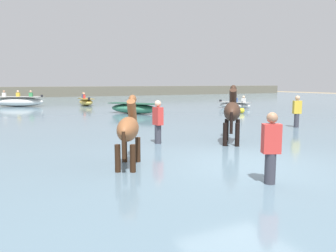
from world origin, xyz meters
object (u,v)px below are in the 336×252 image
object	(u,v)px
boat_distant_east	(134,108)
person_onlooker_left	(297,114)
horse_trailing_chestnut	(129,131)
channel_buoy	(242,110)
horse_lead_dark_bay	(232,113)
person_wading_mid	(158,125)
person_spectator_far	(271,154)
boat_mid_outer	(86,102)
boat_near_starboard	(235,105)
boat_distant_west	(19,101)

from	to	relation	value
boat_distant_east	person_onlooker_left	xyz separation A→B (m)	(3.81, -8.94, 0.25)
horse_trailing_chestnut	channel_buoy	bearing A→B (deg)	40.56
horse_lead_dark_bay	person_wading_mid	xyz separation A→B (m)	(-2.11, 0.90, -0.36)
person_spectator_far	boat_mid_outer	bearing A→B (deg)	85.24
horse_trailing_chestnut	boat_near_starboard	xyz separation A→B (m)	(12.72, 12.48, -0.55)
boat_distant_east	person_onlooker_left	world-z (taller)	person_onlooker_left
horse_lead_dark_bay	boat_near_starboard	world-z (taller)	horse_lead_dark_bay
horse_trailing_chestnut	boat_distant_west	size ratio (longest dim) A/B	0.46
horse_lead_dark_bay	channel_buoy	distance (m)	10.31
person_spectator_far	person_wading_mid	size ratio (longest dim) A/B	1.00
boat_near_starboard	person_wading_mid	bearing A→B (deg)	-136.91
horse_lead_dark_bay	boat_distant_west	bearing A→B (deg)	104.03
horse_trailing_chestnut	person_spectator_far	bearing A→B (deg)	-52.53
horse_lead_dark_bay	boat_mid_outer	bearing A→B (deg)	90.28
boat_near_starboard	boat_mid_outer	distance (m)	12.01
horse_lead_dark_bay	boat_near_starboard	bearing A→B (deg)	51.54
person_onlooker_left	channel_buoy	distance (m)	6.49
boat_distant_west	person_spectator_far	world-z (taller)	person_spectator_far
horse_trailing_chestnut	boat_mid_outer	xyz separation A→B (m)	(3.76, 20.47, -0.50)
horse_trailing_chestnut	channel_buoy	distance (m)	13.97
person_spectator_far	person_wading_mid	world-z (taller)	same
boat_mid_outer	boat_distant_east	bearing A→B (deg)	-83.96
boat_distant_west	person_wading_mid	world-z (taller)	person_wading_mid
person_spectator_far	person_wading_mid	xyz separation A→B (m)	(-0.11, 4.64, 0.00)
boat_near_starboard	horse_trailing_chestnut	bearing A→B (deg)	-135.56
boat_distant_west	boat_distant_east	bearing A→B (deg)	-58.94
boat_near_starboard	channel_buoy	size ratio (longest dim) A/B	3.37
person_spectator_far	horse_trailing_chestnut	bearing A→B (deg)	127.47
boat_mid_outer	person_spectator_far	bearing A→B (deg)	-94.76
boat_near_starboard	boat_mid_outer	size ratio (longest dim) A/B	0.99
horse_trailing_chestnut	person_spectator_far	world-z (taller)	horse_trailing_chestnut
horse_trailing_chestnut	boat_near_starboard	distance (m)	17.83
person_onlooker_left	person_wading_mid	distance (m)	6.76
channel_buoy	horse_lead_dark_bay	bearing A→B (deg)	-131.00
person_onlooker_left	boat_mid_outer	bearing A→B (deg)	105.07
horse_lead_dark_bay	horse_trailing_chestnut	bearing A→B (deg)	-161.18
person_wading_mid	boat_near_starboard	bearing A→B (deg)	43.09
horse_lead_dark_bay	boat_distant_east	world-z (taller)	horse_lead_dark_bay
boat_near_starboard	channel_buoy	bearing A→B (deg)	-121.93
person_onlooker_left	person_spectator_far	distance (m)	8.53
horse_lead_dark_bay	boat_near_starboard	size ratio (longest dim) A/B	0.81
horse_trailing_chestnut	person_wading_mid	size ratio (longest dim) A/B	1.15
channel_buoy	boat_distant_west	bearing A→B (deg)	133.15
boat_distant_west	boat_distant_east	world-z (taller)	boat_distant_west
person_onlooker_left	channel_buoy	bearing A→B (deg)	70.79
horse_trailing_chestnut	boat_mid_outer	size ratio (longest dim) A/B	0.72
boat_mid_outer	person_spectator_far	xyz separation A→B (m)	(-1.91, -22.89, 0.26)
horse_trailing_chestnut	channel_buoy	world-z (taller)	horse_trailing_chestnut
horse_lead_dark_bay	boat_near_starboard	distance (m)	14.27
boat_distant_west	person_spectator_far	distance (m)	24.33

